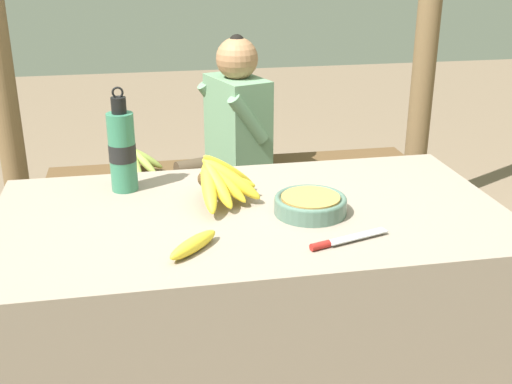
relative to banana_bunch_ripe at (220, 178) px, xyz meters
name	(u,v)px	position (x,y,z in m)	size (l,w,h in m)	color
market_counter	(252,319)	(0.08, -0.10, -0.44)	(1.50, 0.81, 0.74)	gray
banana_bunch_ripe	(220,178)	(0.00, 0.00, 0.00)	(0.20, 0.32, 0.16)	#4C381E
serving_bowl	(310,204)	(0.24, -0.14, -0.04)	(0.21, 0.21, 0.05)	#4C6B5B
water_bottle	(122,150)	(-0.29, 0.15, 0.06)	(0.09, 0.09, 0.33)	#337556
loose_banana_front	(193,245)	(-0.12, -0.33, -0.05)	(0.15, 0.16, 0.04)	yellow
knife	(338,241)	(0.26, -0.36, -0.06)	(0.23, 0.09, 0.02)	#BCBCC1
wooden_bench	(235,179)	(0.22, 1.18, -0.45)	(1.81, 0.32, 0.42)	brown
seated_vendor	(229,131)	(0.19, 1.13, -0.19)	(0.46, 0.43, 1.07)	#473828
banana_bunch_green	(140,160)	(-0.24, 1.17, -0.32)	(0.18, 0.30, 0.15)	#4C381E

